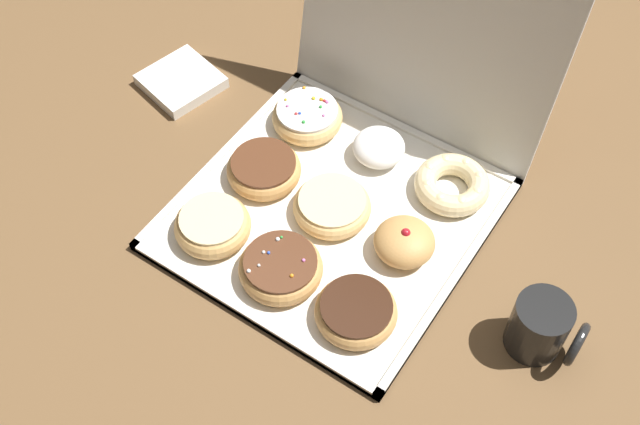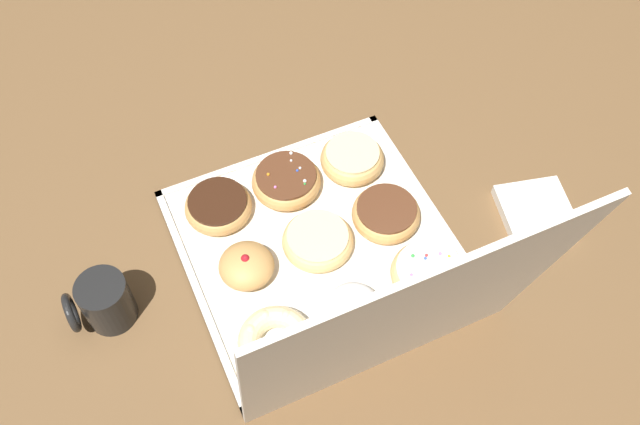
# 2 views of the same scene
# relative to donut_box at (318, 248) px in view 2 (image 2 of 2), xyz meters

# --- Properties ---
(ground_plane) EXTENTS (3.00, 3.00, 0.00)m
(ground_plane) POSITION_rel_donut_box_xyz_m (0.00, 0.00, -0.01)
(ground_plane) COLOR brown
(donut_box) EXTENTS (0.43, 0.43, 0.01)m
(donut_box) POSITION_rel_donut_box_xyz_m (0.00, 0.00, 0.00)
(donut_box) COLOR silver
(donut_box) RESTS_ON ground
(box_lid_open) EXTENTS (0.43, 0.09, 0.42)m
(box_lid_open) POSITION_rel_donut_box_xyz_m (0.00, 0.26, 0.21)
(box_lid_open) COLOR silver
(box_lid_open) RESTS_ON ground
(glazed_ring_donut_0) EXTENTS (0.11, 0.11, 0.04)m
(glazed_ring_donut_0) POSITION_rel_donut_box_xyz_m (-0.12, -0.13, 0.03)
(glazed_ring_donut_0) COLOR tan
(glazed_ring_donut_0) RESTS_ON donut_box
(sprinkle_donut_1) EXTENTS (0.12, 0.12, 0.04)m
(sprinkle_donut_1) POSITION_rel_donut_box_xyz_m (-0.00, -0.13, 0.02)
(sprinkle_donut_1) COLOR tan
(sprinkle_donut_1) RESTS_ON donut_box
(chocolate_frosted_donut_2) EXTENTS (0.11, 0.11, 0.04)m
(chocolate_frosted_donut_2) POSITION_rel_donut_box_xyz_m (0.12, -0.13, 0.02)
(chocolate_frosted_donut_2) COLOR tan
(chocolate_frosted_donut_2) RESTS_ON donut_box
(chocolate_frosted_donut_3) EXTENTS (0.12, 0.12, 0.04)m
(chocolate_frosted_donut_3) POSITION_rel_donut_box_xyz_m (-0.12, 0.00, 0.02)
(chocolate_frosted_donut_3) COLOR tan
(chocolate_frosted_donut_3) RESTS_ON donut_box
(glazed_ring_donut_4) EXTENTS (0.12, 0.12, 0.03)m
(glazed_ring_donut_4) POSITION_rel_donut_box_xyz_m (-0.00, -0.00, 0.02)
(glazed_ring_donut_4) COLOR #E5B770
(glazed_ring_donut_4) RESTS_ON donut_box
(jelly_filled_donut_5) EXTENTS (0.09, 0.09, 0.05)m
(jelly_filled_donut_5) POSITION_rel_donut_box_xyz_m (0.12, 0.00, 0.03)
(jelly_filled_donut_5) COLOR tan
(jelly_filled_donut_5) RESTS_ON donut_box
(sprinkle_donut_6) EXTENTS (0.11, 0.11, 0.04)m
(sprinkle_donut_6) POSITION_rel_donut_box_xyz_m (-0.13, 0.13, 0.02)
(sprinkle_donut_6) COLOR #E5B770
(sprinkle_donut_6) RESTS_ON donut_box
(powdered_filled_donut_7) EXTENTS (0.08, 0.08, 0.04)m
(powdered_filled_donut_7) POSITION_rel_donut_box_xyz_m (0.00, 0.13, 0.03)
(powdered_filled_donut_7) COLOR white
(powdered_filled_donut_7) RESTS_ON donut_box
(cruller_donut_8) EXTENTS (0.12, 0.12, 0.04)m
(cruller_donut_8) POSITION_rel_donut_box_xyz_m (0.13, 0.13, 0.02)
(cruller_donut_8) COLOR beige
(cruller_donut_8) RESTS_ON donut_box
(coffee_mug) EXTENTS (0.10, 0.08, 0.09)m
(coffee_mug) POSITION_rel_donut_box_xyz_m (0.34, -0.02, 0.04)
(coffee_mug) COLOR black
(coffee_mug) RESTS_ON ground
(napkin_stack) EXTENTS (0.14, 0.14, 0.02)m
(napkin_stack) POSITION_rel_donut_box_xyz_m (-0.37, 0.09, 0.00)
(napkin_stack) COLOR white
(napkin_stack) RESTS_ON ground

